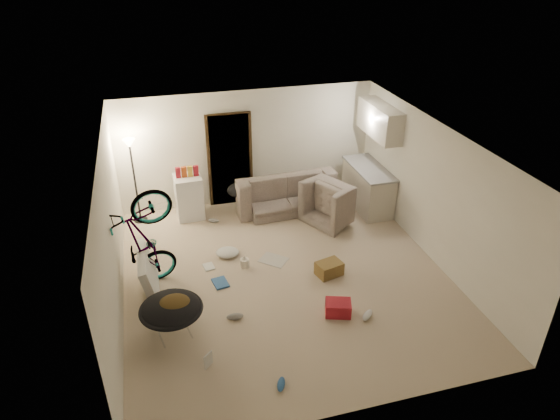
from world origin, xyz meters
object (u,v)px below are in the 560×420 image
object	(u,v)px
floor_lamp	(132,163)
kitchen_counter	(368,188)
juicer	(245,262)
drink_case_b	(338,308)
saucer_chair	(172,314)
tv_box	(149,273)
drink_case_a	(329,269)
sofa	(283,194)
armchair	(337,204)
bicycle	(147,262)
mini_fridge	(189,197)

from	to	relation	value
floor_lamp	kitchen_counter	bearing A→B (deg)	-7.66
juicer	drink_case_b	bearing A→B (deg)	-54.68
saucer_chair	tv_box	world-z (taller)	tv_box
kitchen_counter	drink_case_a	size ratio (longest dim) A/B	3.45
sofa	drink_case_a	size ratio (longest dim) A/B	4.94
sofa	armchair	bearing A→B (deg)	137.54
kitchen_counter	floor_lamp	bearing A→B (deg)	172.34
drink_case_b	floor_lamp	bearing A→B (deg)	145.57
drink_case_b	juicer	world-z (taller)	juicer
armchair	bicycle	size ratio (longest dim) A/B	0.54
tv_box	drink_case_a	distance (m)	3.08
sofa	tv_box	size ratio (longest dim) A/B	1.96
floor_lamp	bicycle	size ratio (longest dim) A/B	0.95
drink_case_b	juicer	xyz separation A→B (m)	(-1.16, 1.64, -0.02)
floor_lamp	saucer_chair	xyz separation A→B (m)	(0.39, -3.65, -0.91)
drink_case_a	bicycle	bearing A→B (deg)	156.19
kitchen_counter	tv_box	bearing A→B (deg)	-158.77
armchair	floor_lamp	bearing A→B (deg)	48.30
mini_fridge	saucer_chair	xyz separation A→B (m)	(-0.64, -3.55, -0.07)
mini_fridge	juicer	size ratio (longest dim) A/B	3.96
bicycle	drink_case_b	distance (m)	3.22
armchair	tv_box	world-z (taller)	tv_box
mini_fridge	drink_case_b	bearing A→B (deg)	-65.88
armchair	mini_fridge	world-z (taller)	mini_fridge
bicycle	saucer_chair	world-z (taller)	bicycle
floor_lamp	drink_case_b	world-z (taller)	floor_lamp
saucer_chair	floor_lamp	bearing A→B (deg)	96.09
bicycle	juicer	distance (m)	1.72
sofa	armchair	distance (m)	1.24
sofa	tv_box	world-z (taller)	tv_box
drink_case_a	juicer	distance (m)	1.52
armchair	juicer	world-z (taller)	armchair
armchair	saucer_chair	bearing A→B (deg)	98.48
saucer_chair	drink_case_b	bearing A→B (deg)	-4.83
floor_lamp	drink_case_b	xyz separation A→B (m)	(2.92, -3.86, -1.19)
floor_lamp	armchair	bearing A→B (deg)	-13.91
bicycle	drink_case_b	size ratio (longest dim) A/B	4.80
kitchen_counter	saucer_chair	size ratio (longest dim) A/B	1.61
bicycle	saucer_chair	xyz separation A→B (m)	(0.29, -1.29, -0.11)
armchair	tv_box	distance (m)	4.18
kitchen_counter	saucer_chair	distance (m)	5.36
floor_lamp	drink_case_a	xyz separation A→B (m)	(3.15, -2.84, -1.18)
armchair	bicycle	world-z (taller)	bicycle
kitchen_counter	drink_case_b	size ratio (longest dim) A/B	3.78
floor_lamp	mini_fridge	size ratio (longest dim) A/B	1.95
floor_lamp	juicer	bearing A→B (deg)	-51.60
tv_box	kitchen_counter	bearing A→B (deg)	21.57
sofa	drink_case_b	xyz separation A→B (m)	(-0.13, -3.66, -0.20)
floor_lamp	drink_case_b	bearing A→B (deg)	-52.87
floor_lamp	drink_case_a	size ratio (longest dim) A/B	4.16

